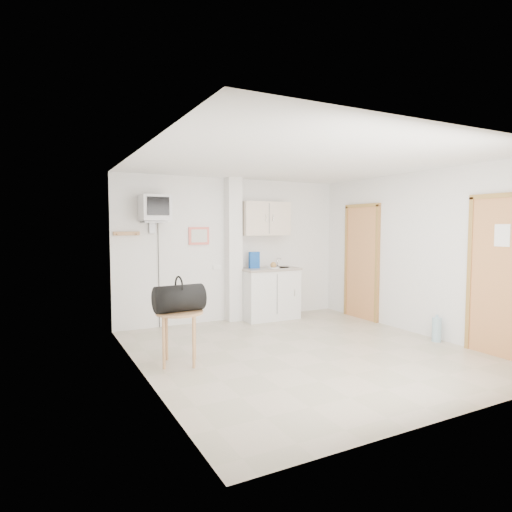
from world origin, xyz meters
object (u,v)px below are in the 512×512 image
crt_television (155,209)px  water_bottle (437,329)px  duffel_bag (179,298)px  round_table (180,319)px

crt_television → water_bottle: (3.43, -2.50, -1.76)m
crt_television → duffel_bag: (-0.18, -1.78, -1.13)m
round_table → duffel_bag: 0.26m
round_table → water_bottle: size_ratio=1.65×
duffel_bag → water_bottle: duffel_bag is taller
crt_television → round_table: bearing=-95.5°
crt_television → duffel_bag: bearing=-95.7°
crt_television → water_bottle: 4.59m
crt_television → round_table: (-0.17, -1.76, -1.38)m
water_bottle → duffel_bag: bearing=168.8°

